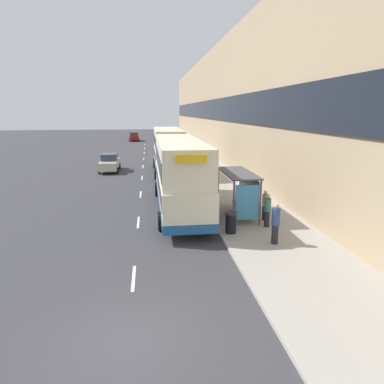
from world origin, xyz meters
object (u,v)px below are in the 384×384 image
at_px(pedestrian_3, 250,197).
at_px(litter_bin, 231,222).
at_px(pedestrian_1, 276,223).
at_px(pedestrian_2, 265,205).
at_px(pedestrian_at_shelter, 267,210).
at_px(bus_shelter, 242,186).
at_px(double_decker_bus_ahead, 168,150).
at_px(car_0, 110,163).
at_px(double_decker_bus_near, 179,174).
at_px(car_1, 134,137).

height_order(pedestrian_3, litter_bin, pedestrian_3).
height_order(pedestrian_1, pedestrian_2, pedestrian_1).
bearing_deg(pedestrian_at_shelter, bus_shelter, 114.20).
xyz_separation_m(bus_shelter, pedestrian_2, (1.08, -0.80, -0.89)).
relative_size(pedestrian_at_shelter, litter_bin, 1.64).
bearing_deg(pedestrian_3, bus_shelter, -128.48).
bearing_deg(double_decker_bus_ahead, car_0, 162.14).
height_order(double_decker_bus_near, pedestrian_at_shelter, double_decker_bus_near).
bearing_deg(pedestrian_at_shelter, double_decker_bus_ahead, 103.36).
bearing_deg(car_0, double_decker_bus_ahead, 162.14).
bearing_deg(double_decker_bus_ahead, pedestrian_1, -79.39).
xyz_separation_m(double_decker_bus_ahead, pedestrian_at_shelter, (4.07, -17.12, -1.26)).
height_order(double_decker_bus_near, car_1, double_decker_bus_near).
bearing_deg(double_decker_bus_ahead, bus_shelter, -78.06).
bearing_deg(pedestrian_1, litter_bin, 135.58).
relative_size(pedestrian_1, litter_bin, 1.77).
relative_size(double_decker_bus_ahead, pedestrian_2, 6.07).
relative_size(car_0, car_1, 0.98).
height_order(pedestrian_at_shelter, litter_bin, pedestrian_at_shelter).
relative_size(car_0, pedestrian_at_shelter, 2.55).
xyz_separation_m(car_1, pedestrian_at_shelter, (8.80, -55.57, 0.14)).
distance_m(bus_shelter, pedestrian_3, 1.61).
height_order(bus_shelter, double_decker_bus_ahead, double_decker_bus_ahead).
bearing_deg(pedestrian_at_shelter, pedestrian_2, 77.41).
distance_m(pedestrian_1, litter_bin, 2.33).
bearing_deg(pedestrian_at_shelter, car_0, 117.54).
xyz_separation_m(double_decker_bus_near, litter_bin, (2.08, -4.71, -1.62)).
relative_size(car_0, litter_bin, 4.19).
distance_m(pedestrian_at_shelter, pedestrian_1, 2.33).
bearing_deg(double_decker_bus_near, pedestrian_1, -59.57).
relative_size(double_decker_bus_near, pedestrian_3, 7.04).
distance_m(pedestrian_3, litter_bin, 4.16).
bearing_deg(pedestrian_3, litter_bin, -119.64).
bearing_deg(pedestrian_3, pedestrian_at_shelter, -89.80).
height_order(bus_shelter, double_decker_bus_near, double_decker_bus_near).
relative_size(bus_shelter, pedestrian_at_shelter, 2.44).
distance_m(car_1, pedestrian_2, 55.24).
xyz_separation_m(bus_shelter, car_1, (-7.96, 53.69, -0.99)).
bearing_deg(litter_bin, pedestrian_at_shelter, 18.48).
xyz_separation_m(car_0, pedestrian_2, (10.15, -17.92, 0.11)).
relative_size(car_1, pedestrian_at_shelter, 2.60).
height_order(bus_shelter, litter_bin, bus_shelter).
distance_m(car_1, pedestrian_at_shelter, 56.26).
bearing_deg(pedestrian_2, car_1, 99.42).
xyz_separation_m(car_0, litter_bin, (7.84, -19.69, -0.20)).
xyz_separation_m(double_decker_bus_near, pedestrian_1, (3.71, -6.32, -1.20)).
distance_m(car_1, litter_bin, 56.66).
xyz_separation_m(bus_shelter, pedestrian_at_shelter, (0.84, -1.87, -0.86)).
xyz_separation_m(pedestrian_at_shelter, litter_bin, (-2.06, -0.69, -0.35)).
bearing_deg(double_decker_bus_near, car_1, 95.16).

